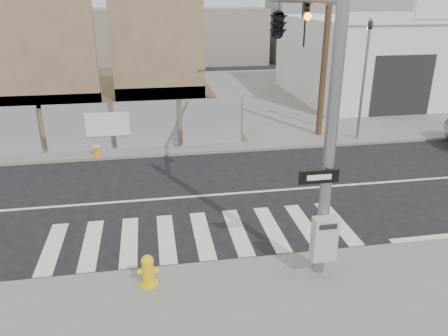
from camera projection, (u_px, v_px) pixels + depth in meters
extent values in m
plane|color=black|center=(193.00, 197.00, 14.46)|extent=(100.00, 100.00, 0.00)
cube|color=slate|center=(169.00, 100.00, 27.25)|extent=(50.00, 20.00, 0.12)
cylinder|color=gray|center=(331.00, 129.00, 9.12)|extent=(0.26, 0.26, 7.00)
cylinder|color=gray|center=(298.00, 0.00, 10.57)|extent=(0.14, 5.20, 0.14)
cube|color=#B2B2AF|center=(324.00, 239.00, 9.78)|extent=(0.55, 0.30, 1.05)
cube|color=black|center=(319.00, 177.00, 9.31)|extent=(0.90, 0.03, 0.30)
cube|color=silver|center=(319.00, 177.00, 9.29)|extent=(0.55, 0.01, 0.12)
imported|color=black|center=(305.00, 25.00, 10.23)|extent=(0.16, 0.20, 1.00)
imported|color=black|center=(279.00, 20.00, 12.24)|extent=(0.53, 2.48, 1.00)
cylinder|color=gray|center=(364.00, 81.00, 18.93)|extent=(0.12, 0.12, 5.20)
imported|color=black|center=(371.00, 21.00, 18.00)|extent=(0.16, 0.20, 1.00)
cube|color=#795F49|center=(38.00, 36.00, 23.71)|extent=(6.00, 0.50, 8.00)
cube|color=#795F49|center=(49.00, 99.00, 25.42)|extent=(6.00, 1.30, 0.80)
cube|color=#795F49|center=(157.00, 33.00, 25.65)|extent=(5.50, 0.50, 8.00)
cube|color=#795F49|center=(161.00, 92.00, 27.36)|extent=(5.50, 1.30, 0.80)
cube|color=silver|center=(390.00, 57.00, 27.63)|extent=(12.00, 10.00, 4.80)
cube|color=black|center=(402.00, 86.00, 23.02)|extent=(3.40, 0.06, 3.20)
cylinder|color=#503B25|center=(328.00, 22.00, 18.62)|extent=(0.28, 0.28, 10.00)
cylinder|color=yellow|center=(149.00, 284.00, 9.89)|extent=(0.44, 0.44, 0.04)
cylinder|color=yellow|center=(148.00, 273.00, 9.78)|extent=(0.29, 0.29, 0.61)
sphere|color=yellow|center=(147.00, 261.00, 9.66)|extent=(0.28, 0.28, 0.28)
cylinder|color=yellow|center=(141.00, 272.00, 9.74)|extent=(0.15, 0.13, 0.11)
cylinder|color=yellow|center=(155.00, 270.00, 9.79)|extent=(0.15, 0.13, 0.11)
cube|color=orange|center=(97.00, 156.00, 17.72)|extent=(0.35, 0.35, 0.03)
cone|color=orange|center=(96.00, 148.00, 17.61)|extent=(0.31, 0.31, 0.65)
cylinder|color=silver|center=(96.00, 146.00, 17.58)|extent=(0.25, 0.25, 0.07)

